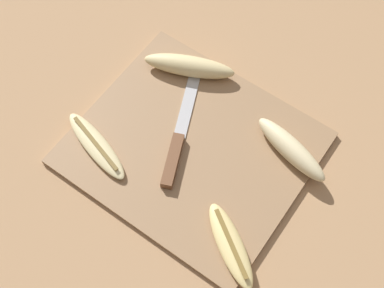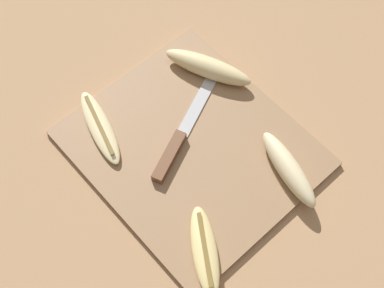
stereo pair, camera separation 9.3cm
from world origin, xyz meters
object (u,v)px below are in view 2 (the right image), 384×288
at_px(knife, 176,144).
at_px(banana_soft_right, 100,127).
at_px(banana_golden_short, 205,251).
at_px(banana_cream_curved, 289,169).
at_px(banana_ripe_center, 208,67).

distance_m(knife, banana_soft_right, 0.14).
bearing_deg(banana_golden_short, knife, 151.97).
relative_size(knife, banana_golden_short, 1.62).
bearing_deg(banana_cream_curved, banana_golden_short, -87.91).
bearing_deg(knife, banana_cream_curved, 9.13).
distance_m(banana_golden_short, banana_cream_curved, 0.20).
xyz_separation_m(knife, banana_soft_right, (-0.12, -0.08, 0.00)).
height_order(knife, banana_golden_short, banana_golden_short).
bearing_deg(knife, banana_ripe_center, 94.36).
bearing_deg(banana_soft_right, banana_golden_short, -2.77).
distance_m(banana_golden_short, banana_soft_right, 0.29).
height_order(knife, banana_ripe_center, banana_ripe_center).
bearing_deg(banana_ripe_center, banana_soft_right, -100.02).
bearing_deg(banana_ripe_center, knife, -62.46).
relative_size(banana_soft_right, banana_ripe_center, 0.96).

